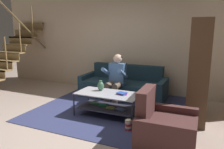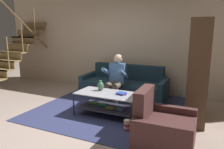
% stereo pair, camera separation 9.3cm
% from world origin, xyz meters
% --- Properties ---
extents(ground, '(16.80, 16.80, 0.00)m').
position_xyz_m(ground, '(0.00, 0.00, 0.00)').
color(ground, '#BFA89A').
extents(back_partition, '(8.40, 0.12, 2.90)m').
position_xyz_m(back_partition, '(0.00, 2.46, 1.45)').
color(back_partition, beige).
rests_on(back_partition, ground).
extents(staircase_run, '(0.94, 2.37, 2.87)m').
position_xyz_m(staircase_run, '(-3.24, 1.35, 1.11)').
color(staircase_run, '#A2814F').
rests_on(staircase_run, ground).
extents(couch, '(2.20, 0.85, 0.82)m').
position_xyz_m(couch, '(0.20, 1.81, 0.28)').
color(couch, '#1F3846').
rests_on(couch, ground).
extents(person_seated_center, '(0.50, 0.58, 1.16)m').
position_xyz_m(person_seated_center, '(0.20, 1.30, 0.64)').
color(person_seated_center, brown).
rests_on(person_seated_center, ground).
extents(coffee_table, '(1.28, 0.63, 0.48)m').
position_xyz_m(coffee_table, '(0.37, 0.50, 0.32)').
color(coffee_table, '#B4B4BF').
rests_on(coffee_table, ground).
extents(area_rug, '(3.14, 3.26, 0.01)m').
position_xyz_m(area_rug, '(0.28, 1.03, 0.01)').
color(area_rug, navy).
rests_on(area_rug, ground).
extents(vase, '(0.14, 0.14, 0.21)m').
position_xyz_m(vase, '(0.15, 0.61, 0.58)').
color(vase, '#437454').
rests_on(vase, coffee_table).
extents(book_stack, '(0.22, 0.19, 0.04)m').
position_xyz_m(book_stack, '(0.66, 0.53, 0.50)').
color(book_stack, '#8D3590').
rests_on(book_stack, coffee_table).
extents(bookshelf, '(0.41, 1.03, 1.94)m').
position_xyz_m(bookshelf, '(2.06, 1.10, 0.82)').
color(bookshelf, '#503824').
rests_on(bookshelf, ground).
extents(armchair, '(0.84, 0.87, 0.89)m').
position_xyz_m(armchair, '(1.66, -0.28, 0.29)').
color(armchair, '#4E2D2C').
rests_on(armchair, ground).
extents(popcorn_tub, '(0.12, 0.12, 0.21)m').
position_xyz_m(popcorn_tub, '(0.98, 0.03, 0.10)').
color(popcorn_tub, red).
rests_on(popcorn_tub, ground).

